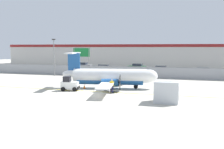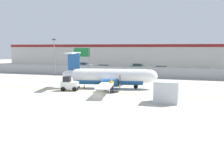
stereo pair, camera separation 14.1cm
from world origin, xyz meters
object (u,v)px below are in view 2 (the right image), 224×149
parked_car_1 (103,68)px  parked_car_4 (203,72)px  ground_crew_worker (112,85)px  cargo_container (166,92)px  parked_car_2 (137,67)px  highway_sign (82,55)px  apron_light_pole (54,54)px  parked_car_0 (84,65)px  traffic_cone_near_right (84,86)px  commuter_airplane (112,77)px  traffic_cone_near_left (111,89)px  parked_car_3 (161,70)px  baggage_tug (69,84)px

parked_car_1 → parked_car_4: 21.55m
ground_crew_worker → cargo_container: cargo_container is taller
parked_car_2 → highway_sign: highway_sign is taller
cargo_container → parked_car_1: bearing=120.8°
parked_car_1 → apron_light_pole: apron_light_pole is taller
parked_car_4 → apron_light_pole: 29.26m
parked_car_0 → highway_sign: (4.79, -12.28, 3.24)m
traffic_cone_near_right → parked_car_2: 28.10m
parked_car_0 → apron_light_pole: size_ratio=0.58×
parked_car_2 → commuter_airplane: bearing=98.5°
cargo_container → parked_car_4: 26.48m
ground_crew_worker → parked_car_2: size_ratio=0.39×
ground_crew_worker → parked_car_1: bearing=-5.1°
commuter_airplane → ground_crew_worker: size_ratio=9.44×
cargo_container → parked_car_1: size_ratio=0.56×
cargo_container → parked_car_1: 32.81m
parked_car_1 → apron_light_pole: size_ratio=0.60×
commuter_airplane → traffic_cone_near_left: bearing=-83.6°
parked_car_4 → commuter_airplane: bearing=50.2°
ground_crew_worker → highway_sign: highway_sign is taller
parked_car_1 → ground_crew_worker: bearing=105.3°
ground_crew_worker → parked_car_0: size_ratio=0.40×
parked_car_4 → ground_crew_worker: bearing=56.4°
apron_light_pole → traffic_cone_near_right: bearing=-47.0°
parked_car_0 → parked_car_1: size_ratio=0.97×
parked_car_3 → highway_sign: (-15.67, -5.93, 3.24)m
traffic_cone_near_left → traffic_cone_near_right: same height
cargo_container → parked_car_2: size_ratio=0.56×
baggage_tug → parked_car_2: size_ratio=0.57×
traffic_cone_near_left → parked_car_0: (-16.51, 30.20, 0.58)m
commuter_airplane → highway_sign: 18.87m
baggage_tug → parked_car_4: 28.56m
baggage_tug → parked_car_2: bearing=72.4°
commuter_airplane → highway_sign: bearing=116.1°
traffic_cone_near_left → parked_car_3: (3.95, 23.85, 0.58)m
parked_car_0 → parked_car_2: (14.38, -0.77, 0.00)m
ground_crew_worker → parked_car_2: (-2.34, 30.07, -0.06)m
cargo_container → parked_car_0: size_ratio=0.58×
parked_car_0 → ground_crew_worker: bearing=-61.3°
commuter_airplane → traffic_cone_near_right: bearing=-169.1°
parked_car_0 → apron_light_pole: bearing=-86.7°
traffic_cone_near_left → parked_car_1: size_ratio=0.15×
traffic_cone_near_right → parked_car_1: size_ratio=0.15×
cargo_container → apron_light_pole: apron_light_pole is taller
commuter_airplane → apron_light_pole: bearing=134.3°
baggage_tug → parked_car_3: (9.51, 24.49, 0.04)m
traffic_cone_near_left → highway_sign: bearing=123.2°
apron_light_pole → highway_sign: apron_light_pole is taller
ground_crew_worker → apron_light_pole: 21.51m
parked_car_2 → apron_light_pole: apron_light_pole is taller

